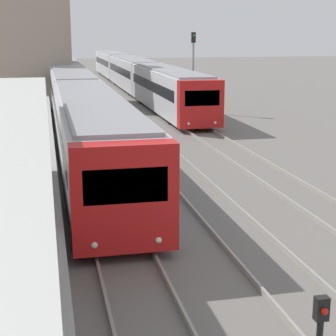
% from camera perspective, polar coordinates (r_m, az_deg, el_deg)
% --- Properties ---
extents(person_on_platform, '(0.40, 0.40, 1.66)m').
position_cam_1_polar(person_on_platform, '(9.83, -15.32, -7.63)').
color(person_on_platform, '#2D2D33').
rests_on(person_on_platform, station_platform).
extents(train_near, '(2.60, 68.62, 3.05)m').
position_cam_1_polar(train_near, '(47.06, -10.31, 8.83)').
color(train_near, red).
rests_on(train_near, ground_plane).
extents(train_far, '(2.55, 49.93, 3.03)m').
position_cam_1_polar(train_far, '(55.31, -3.64, 9.69)').
color(train_far, red).
rests_on(train_far, ground_plane).
extents(signal_mast_far, '(0.28, 0.29, 5.46)m').
position_cam_1_polar(signal_mast_far, '(39.34, 2.58, 10.62)').
color(signal_mast_far, gray).
rests_on(signal_mast_far, ground_plane).
extents(distant_domed_building, '(5.62, 5.62, 13.31)m').
position_cam_1_polar(distant_domed_building, '(47.32, -13.54, 14.22)').
color(distant_domed_building, gray).
rests_on(distant_domed_building, ground_plane).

